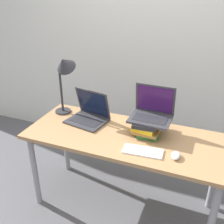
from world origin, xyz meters
name	(u,v)px	position (x,y,z in m)	size (l,w,h in m)	color
wall_back	(159,31)	(0.00, 1.29, 1.35)	(8.00, 0.05, 2.70)	silver
desk	(124,144)	(0.00, 0.31, 0.63)	(1.54, 0.63, 0.72)	#9E754C
laptop_left	(89,115)	(-0.36, 0.43, 0.77)	(0.36, 0.31, 0.26)	#333338
book_stack	(148,125)	(0.15, 0.41, 0.78)	(0.21, 0.29, 0.12)	#33753D
laptop_on_books	(152,112)	(0.17, 0.43, 0.89)	(0.31, 0.24, 0.25)	#333338
wireless_keyboard	(143,151)	(0.19, 0.15, 0.73)	(0.28, 0.14, 0.01)	white
mouse	(176,156)	(0.41, 0.17, 0.74)	(0.06, 0.10, 0.04)	white
desk_lamp	(64,70)	(-0.58, 0.45, 1.13)	(0.23, 0.20, 0.56)	#28282D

